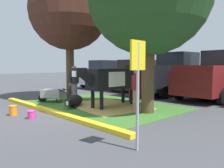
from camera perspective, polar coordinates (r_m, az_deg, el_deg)
ground_plane at (r=8.17m, az=-12.59°, el=-7.10°), size 80.00×80.00×0.00m
grass_island at (r=9.55m, az=-2.75°, el=-5.23°), size 6.50×4.33×0.02m
curb_yellow at (r=8.25m, az=-15.14°, el=-6.61°), size 7.70×0.24×0.12m
hay_bedding at (r=9.13m, az=-1.38°, el=-5.59°), size 3.50×2.82×0.04m
shade_tree_left at (r=11.57m, az=-10.66°, el=17.68°), size 3.81×3.81×6.19m
cow_holstein at (r=8.93m, az=-0.18°, el=1.23°), size 0.79×3.14×1.57m
calf_lying at (r=9.20m, az=-9.34°, el=-4.22°), size 1.01×1.26×0.48m
person_handler at (r=10.40m, az=-9.43°, el=0.35°), size 0.34×0.53×1.64m
person_visitor_near at (r=10.29m, az=4.97°, el=0.24°), size 0.50×0.34×1.60m
person_visitor_far at (r=8.25m, az=6.12°, el=-1.23°), size 0.34×0.48×1.52m
wheelbarrow at (r=10.52m, az=-14.78°, el=-2.38°), size 1.47×1.23×0.63m
parking_sign at (r=4.35m, az=6.47°, el=2.61°), size 0.08×0.44×2.12m
bucket_orange at (r=8.25m, az=-23.52°, el=-6.05°), size 0.28×0.28×0.33m
bucket_pink at (r=7.57m, az=-19.49°, el=-7.17°), size 0.27×0.27×0.25m
sedan_silver at (r=17.05m, az=-1.34°, el=2.44°), size 2.11×4.44×2.02m
sedan_red at (r=15.27m, az=6.33°, el=2.15°), size 2.11×4.44×2.02m
pickup_truck_black at (r=13.55m, az=14.18°, el=2.27°), size 2.32×5.45×2.42m
pickup_truck_maroon at (r=12.56m, az=25.01°, el=1.79°), size 2.32×5.45×2.42m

